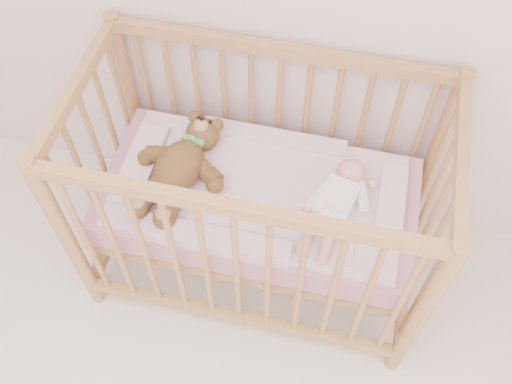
% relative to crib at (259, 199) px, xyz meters
% --- Properties ---
extents(crib, '(1.36, 0.76, 1.00)m').
position_rel_crib_xyz_m(crib, '(0.00, 0.00, 0.00)').
color(crib, '#B7844E').
rests_on(crib, floor).
extents(mattress, '(1.22, 0.62, 0.13)m').
position_rel_crib_xyz_m(mattress, '(0.00, 0.00, -0.01)').
color(mattress, pink).
rests_on(mattress, crib).
extents(blanket, '(1.10, 0.58, 0.06)m').
position_rel_crib_xyz_m(blanket, '(0.00, 0.00, 0.06)').
color(blanket, '#E59DB5').
rests_on(blanket, mattress).
extents(baby, '(0.33, 0.52, 0.12)m').
position_rel_crib_xyz_m(baby, '(0.30, -0.02, 0.14)').
color(baby, white).
rests_on(baby, blanket).
extents(teddy_bear, '(0.48, 0.61, 0.15)m').
position_rel_crib_xyz_m(teddy_bear, '(-0.31, -0.02, 0.15)').
color(teddy_bear, brown).
rests_on(teddy_bear, blanket).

